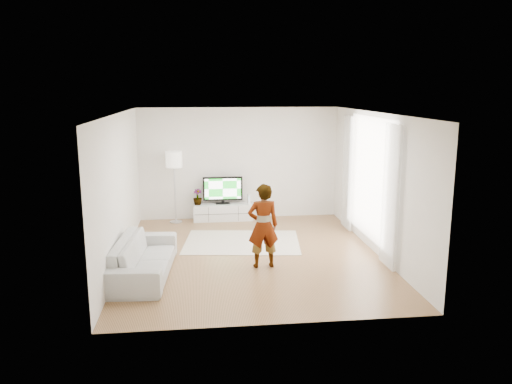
{
  "coord_description": "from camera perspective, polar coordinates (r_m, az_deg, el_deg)",
  "views": [
    {
      "loc": [
        -1.0,
        -9.41,
        3.26
      ],
      "look_at": [
        0.13,
        0.4,
        1.2
      ],
      "focal_mm": 35.0,
      "sensor_mm": 36.0,
      "label": 1
    }
  ],
  "objects": [
    {
      "name": "ceiling",
      "position": [
        9.48,
        -0.52,
        9.0
      ],
      "size": [
        6.0,
        6.0,
        0.0
      ],
      "primitive_type": "plane",
      "color": "white",
      "rests_on": "wall_back"
    },
    {
      "name": "curtain_far",
      "position": [
        11.68,
        10.44,
        2.18
      ],
      "size": [
        0.04,
        0.7,
        2.6
      ],
      "primitive_type": "cube",
      "color": "white",
      "rests_on": "floor"
    },
    {
      "name": "floor_lamp",
      "position": [
        12.26,
        -9.36,
        3.33
      ],
      "size": [
        0.39,
        0.39,
        1.76
      ],
      "color": "silver",
      "rests_on": "floor"
    },
    {
      "name": "wall_left",
      "position": [
        9.71,
        -15.33,
        0.32
      ],
      "size": [
        0.02,
        6.0,
        2.8
      ],
      "primitive_type": "cube",
      "color": "white",
      "rests_on": "floor"
    },
    {
      "name": "wall_right",
      "position": [
        10.22,
        13.58,
        0.96
      ],
      "size": [
        0.02,
        6.0,
        2.8
      ],
      "primitive_type": "cube",
      "color": "white",
      "rests_on": "floor"
    },
    {
      "name": "television",
      "position": [
        12.47,
        -3.82,
        0.32
      ],
      "size": [
        0.99,
        0.19,
        0.69
      ],
      "color": "black",
      "rests_on": "media_console"
    },
    {
      "name": "media_console",
      "position": [
        12.57,
        -3.78,
        -2.3
      ],
      "size": [
        1.48,
        0.42,
        0.42
      ],
      "color": "silver",
      "rests_on": "floor"
    },
    {
      "name": "game_console",
      "position": [
        12.54,
        -0.84,
        -0.78
      ],
      "size": [
        0.08,
        0.18,
        0.23
      ],
      "rotation": [
        0.0,
        0.0,
        0.14
      ],
      "color": "white",
      "rests_on": "media_console"
    },
    {
      "name": "rug",
      "position": [
        10.81,
        -1.62,
        -5.73
      ],
      "size": [
        2.63,
        2.04,
        0.01
      ],
      "primitive_type": "cube",
      "rotation": [
        0.0,
        0.0,
        -0.12
      ],
      "color": "beige",
      "rests_on": "floor"
    },
    {
      "name": "window",
      "position": [
        10.48,
        12.94,
        1.53
      ],
      "size": [
        0.01,
        2.6,
        2.5
      ],
      "primitive_type": "cube",
      "color": "white",
      "rests_on": "wall_right"
    },
    {
      "name": "sofa",
      "position": [
        9.09,
        -12.67,
        -7.29
      ],
      "size": [
        1.06,
        2.34,
        0.67
      ],
      "primitive_type": "imported",
      "rotation": [
        0.0,
        0.0,
        1.5
      ],
      "color": "#BBBBB6",
      "rests_on": "floor"
    },
    {
      "name": "floor",
      "position": [
        10.01,
        -0.49,
        -7.22
      ],
      "size": [
        6.0,
        6.0,
        0.0
      ],
      "primitive_type": "plane",
      "color": "#A6784B",
      "rests_on": "ground"
    },
    {
      "name": "player",
      "position": [
        9.13,
        0.82,
        -3.88
      ],
      "size": [
        0.6,
        0.41,
        1.57
      ],
      "primitive_type": "imported",
      "rotation": [
        0.0,
        0.0,
        3.21
      ],
      "color": "#334772",
      "rests_on": "rug"
    },
    {
      "name": "wall_front",
      "position": [
        6.75,
        2.21,
        -4.2
      ],
      "size": [
        5.0,
        0.02,
        2.8
      ],
      "primitive_type": "cube",
      "color": "white",
      "rests_on": "floor"
    },
    {
      "name": "curtain_near",
      "position": [
        9.27,
        15.09,
        -0.51
      ],
      "size": [
        0.04,
        0.7,
        2.6
      ],
      "primitive_type": "cube",
      "color": "white",
      "rests_on": "floor"
    },
    {
      "name": "potted_plant",
      "position": [
        12.46,
        -6.69,
        -0.56
      ],
      "size": [
        0.23,
        0.23,
        0.39
      ],
      "primitive_type": "imported",
      "rotation": [
        0.0,
        0.0,
        -0.03
      ],
      "color": "#3F7238",
      "rests_on": "media_console"
    },
    {
      "name": "wall_back",
      "position": [
        12.59,
        -1.95,
        3.28
      ],
      "size": [
        5.0,
        0.02,
        2.8
      ],
      "primitive_type": "cube",
      "color": "white",
      "rests_on": "floor"
    }
  ]
}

